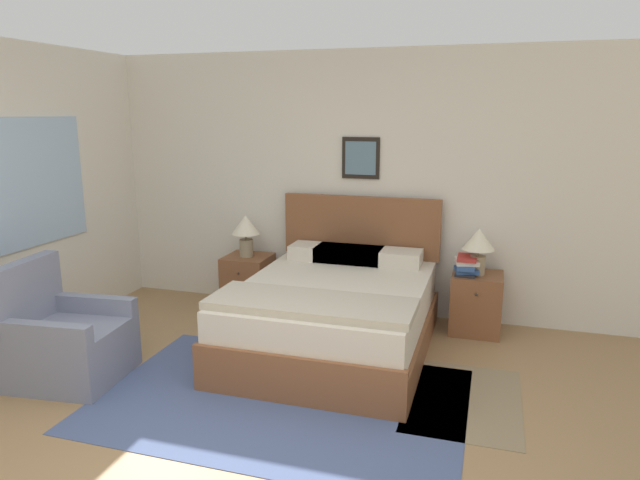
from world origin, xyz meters
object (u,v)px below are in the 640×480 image
object	(u,v)px
bed	(335,311)
nightstand_near_window	(248,282)
nightstand_by_door	(476,303)
armchair	(64,341)
table_lamp_near_window	(246,229)
table_lamp_by_door	(479,244)

from	to	relation	value
bed	nightstand_near_window	size ratio (longest dim) A/B	3.65
bed	nightstand_by_door	xyz separation A→B (m)	(1.15, 0.76, -0.06)
armchair	nightstand_near_window	distance (m)	2.03
table_lamp_near_window	table_lamp_by_door	size ratio (longest dim) A/B	1.00
nightstand_by_door	table_lamp_by_door	size ratio (longest dim) A/B	1.29
bed	nightstand_by_door	distance (m)	1.38
nightstand_by_door	table_lamp_by_door	world-z (taller)	table_lamp_by_door
nightstand_near_window	table_lamp_by_door	size ratio (longest dim) A/B	1.29
table_lamp_near_window	nightstand_by_door	bearing A→B (deg)	0.32
nightstand_near_window	nightstand_by_door	xyz separation A→B (m)	(2.30, 0.00, 0.00)
nightstand_near_window	nightstand_by_door	bearing A→B (deg)	0.00
nightstand_by_door	table_lamp_near_window	distance (m)	2.37
nightstand_by_door	table_lamp_by_door	bearing A→B (deg)	-129.63
armchair	table_lamp_by_door	distance (m)	3.57
bed	nightstand_by_door	world-z (taller)	bed
armchair	table_lamp_by_door	bearing A→B (deg)	116.66
table_lamp_near_window	bed	bearing A→B (deg)	-32.88
armchair	table_lamp_near_window	world-z (taller)	table_lamp_near_window
bed	nightstand_near_window	distance (m)	1.38
bed	table_lamp_near_window	bearing A→B (deg)	147.12
bed	table_lamp_near_window	world-z (taller)	bed
armchair	table_lamp_by_door	size ratio (longest dim) A/B	2.13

